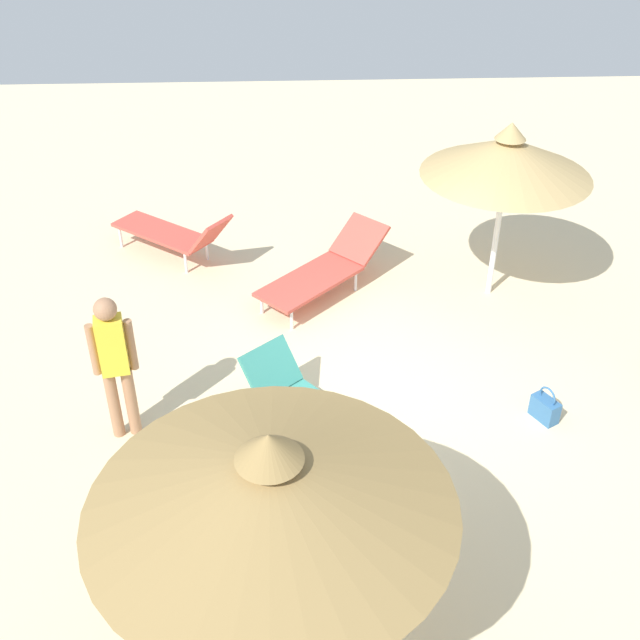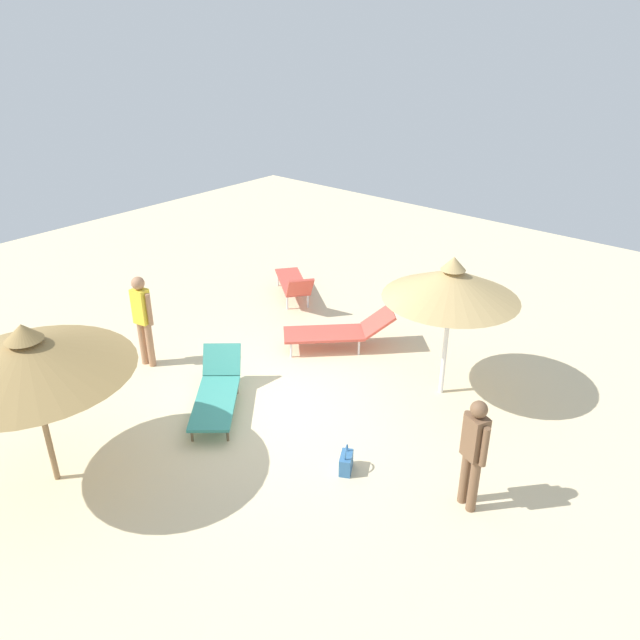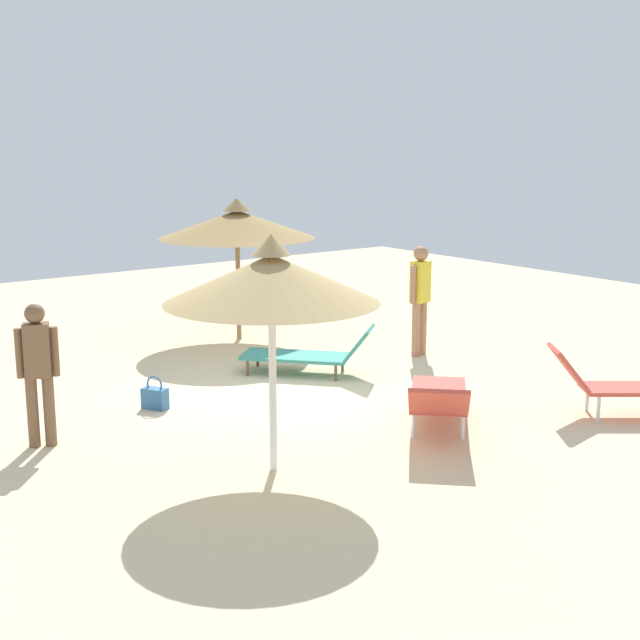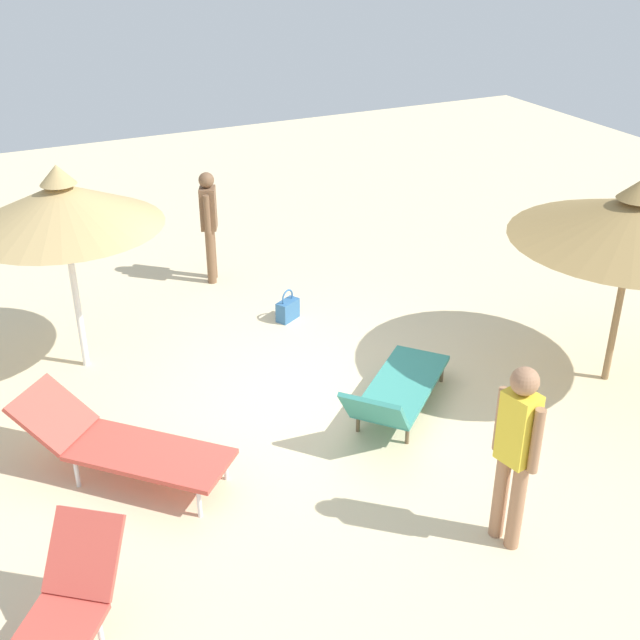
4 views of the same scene
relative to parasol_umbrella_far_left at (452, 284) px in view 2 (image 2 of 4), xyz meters
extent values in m
cube|color=beige|center=(2.10, -1.79, -2.11)|extent=(24.00, 24.00, 0.10)
cylinder|color=white|center=(0.00, 0.00, -0.98)|extent=(0.08, 0.08, 2.16)
cone|color=tan|center=(0.00, 0.00, 0.00)|extent=(2.23, 2.23, 0.50)
cone|color=tan|center=(0.00, 0.00, 0.35)|extent=(0.40, 0.40, 0.22)
cylinder|color=olive|center=(5.52, -3.00, -0.95)|extent=(0.08, 0.08, 2.23)
cone|color=#997A47|center=(5.52, -3.00, -0.05)|extent=(2.69, 2.69, 0.47)
cone|color=#997A47|center=(5.52, -3.00, 0.29)|extent=(0.48, 0.48, 0.22)
cube|color=#CC4C3F|center=(-1.34, -4.79, -1.69)|extent=(1.43, 1.64, 0.05)
cylinder|color=silver|center=(-1.57, -5.48, -1.89)|extent=(0.04, 0.04, 0.34)
cylinder|color=silver|center=(-1.95, -5.20, -1.89)|extent=(0.04, 0.04, 0.34)
cylinder|color=silver|center=(-0.74, -4.38, -1.89)|extent=(0.04, 0.04, 0.34)
cylinder|color=silver|center=(-1.12, -4.10, -1.89)|extent=(0.04, 0.04, 0.34)
cube|color=#CC4C3F|center=(-0.73, -3.98, -1.41)|extent=(0.71, 0.69, 0.54)
cube|color=teal|center=(3.03, -2.45, -1.79)|extent=(1.63, 1.54, 0.05)
cylinder|color=brown|center=(3.35, -1.80, -1.94)|extent=(0.04, 0.04, 0.24)
cylinder|color=brown|center=(3.72, -2.22, -1.94)|extent=(0.04, 0.04, 0.24)
cylinder|color=brown|center=(2.35, -2.68, -1.94)|extent=(0.04, 0.04, 0.24)
cylinder|color=brown|center=(2.71, -3.09, -1.94)|extent=(0.04, 0.04, 0.24)
cube|color=teal|center=(2.31, -3.08, -1.54)|extent=(0.72, 0.75, 0.48)
cube|color=#CC4C3F|center=(0.13, -2.57, -1.73)|extent=(1.59, 1.59, 0.05)
cylinder|color=silver|center=(0.80, -2.83, -1.91)|extent=(0.04, 0.04, 0.31)
cylinder|color=silver|center=(0.40, -3.24, -1.91)|extent=(0.04, 0.04, 0.31)
cylinder|color=silver|center=(-0.13, -1.90, -1.91)|extent=(0.04, 0.04, 0.31)
cylinder|color=silver|center=(-0.53, -2.31, -1.91)|extent=(0.04, 0.04, 0.31)
cube|color=#CC4C3F|center=(-0.62, -1.82, -1.49)|extent=(0.90, 0.90, 0.46)
cylinder|color=#A57554|center=(2.73, -4.61, -1.62)|extent=(0.13, 0.13, 0.88)
cylinder|color=#A57554|center=(2.76, -4.79, -1.62)|extent=(0.13, 0.13, 0.88)
cube|color=yellow|center=(2.75, -4.70, -0.85)|extent=(0.27, 0.32, 0.66)
sphere|color=#A57554|center=(2.75, -4.70, -0.40)|extent=(0.24, 0.24, 0.24)
cylinder|color=#A57554|center=(2.71, -4.51, -0.87)|extent=(0.09, 0.09, 0.61)
cylinder|color=#A57554|center=(2.78, -4.89, -0.87)|extent=(0.09, 0.09, 0.61)
cylinder|color=brown|center=(2.18, 1.61, -1.65)|extent=(0.13, 0.13, 0.82)
cylinder|color=brown|center=(2.25, 1.78, -1.65)|extent=(0.13, 0.13, 0.82)
cube|color=brown|center=(2.21, 1.70, -0.93)|extent=(0.32, 0.35, 0.62)
sphere|color=brown|center=(2.21, 1.70, -0.51)|extent=(0.22, 0.22, 0.22)
cylinder|color=brown|center=(2.14, 1.52, -0.96)|extent=(0.09, 0.09, 0.57)
cylinder|color=brown|center=(2.29, 1.87, -0.96)|extent=(0.09, 0.09, 0.57)
cube|color=#336699|center=(2.71, 0.03, -1.92)|extent=(0.37, 0.31, 0.28)
torus|color=#336699|center=(2.71, 0.03, -1.73)|extent=(0.22, 0.14, 0.24)
camera|label=1|loc=(9.33, -2.83, 3.93)|focal=43.69mm
camera|label=2|loc=(8.30, 4.30, 3.85)|focal=34.51mm
camera|label=3|loc=(-7.35, 4.93, 1.41)|focal=49.34mm
camera|label=4|loc=(-1.10, -8.92, 3.02)|focal=45.25mm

